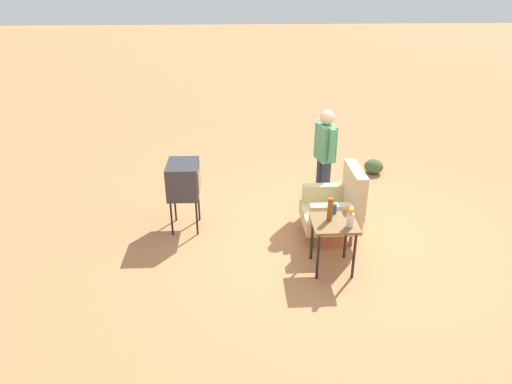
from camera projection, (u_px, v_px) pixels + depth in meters
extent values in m
plane|color=#C17A4C|center=(337.00, 236.00, 6.77)|extent=(60.00, 60.00, 0.00)
cylinder|color=brown|center=(307.00, 221.00, 6.94)|extent=(0.05, 0.05, 0.22)
cylinder|color=brown|center=(313.00, 240.00, 6.46)|extent=(0.05, 0.05, 0.22)
cylinder|color=brown|center=(342.00, 221.00, 6.97)|extent=(0.05, 0.05, 0.22)
cylinder|color=brown|center=(351.00, 239.00, 6.49)|extent=(0.05, 0.05, 0.22)
cube|color=#CCB784|center=(329.00, 217.00, 6.63)|extent=(0.76, 0.76, 0.20)
cube|color=#CCB784|center=(354.00, 190.00, 6.46)|extent=(0.76, 0.16, 0.64)
cube|color=#CCB784|center=(326.00, 193.00, 6.82)|extent=(0.14, 0.68, 0.26)
cube|color=#CCB784|center=(335.00, 213.00, 6.24)|extent=(0.14, 0.68, 0.26)
cylinder|color=black|center=(312.00, 238.00, 6.11)|extent=(0.04, 0.04, 0.65)
cylinder|color=black|center=(318.00, 257.00, 5.70)|extent=(0.04, 0.04, 0.65)
cylinder|color=black|center=(346.00, 237.00, 6.13)|extent=(0.04, 0.04, 0.65)
cylinder|color=black|center=(354.00, 255.00, 5.72)|extent=(0.04, 0.04, 0.65)
cube|color=brown|center=(334.00, 223.00, 5.77)|extent=(0.56, 0.56, 0.03)
cylinder|color=black|center=(197.00, 218.00, 6.70)|extent=(0.03, 0.03, 0.55)
cylinder|color=black|center=(199.00, 204.00, 7.10)|extent=(0.03, 0.03, 0.55)
cylinder|color=black|center=(172.00, 218.00, 6.69)|extent=(0.03, 0.03, 0.55)
cylinder|color=black|center=(175.00, 204.00, 7.09)|extent=(0.03, 0.03, 0.55)
cube|color=#333338|center=(183.00, 179.00, 6.67)|extent=(0.60, 0.44, 0.48)
cube|color=#383D3F|center=(199.00, 179.00, 6.68)|extent=(0.42, 0.01, 0.34)
cylinder|color=#2D3347|center=(320.00, 182.00, 7.44)|extent=(0.14, 0.14, 0.86)
cylinder|color=#2D3347|center=(325.00, 188.00, 7.27)|extent=(0.14, 0.14, 0.86)
cube|color=#4C9366|center=(325.00, 142.00, 7.05)|extent=(0.40, 0.29, 0.56)
cylinder|color=#4C9366|center=(319.00, 136.00, 7.25)|extent=(0.09, 0.09, 0.50)
cylinder|color=#4C9366|center=(332.00, 146.00, 6.83)|extent=(0.09, 0.09, 0.50)
sphere|color=#DBAD84|center=(327.00, 117.00, 6.89)|extent=(0.22, 0.22, 0.22)
cylinder|color=brown|center=(330.00, 209.00, 5.75)|extent=(0.07, 0.07, 0.30)
cylinder|color=blue|center=(334.00, 209.00, 5.95)|extent=(0.07, 0.07, 0.12)
cylinder|color=silver|center=(350.00, 220.00, 5.62)|extent=(0.09, 0.09, 0.18)
sphere|color=yellow|center=(351.00, 210.00, 5.56)|extent=(0.07, 0.07, 0.07)
sphere|color=#E04C66|center=(351.00, 208.00, 5.60)|extent=(0.07, 0.07, 0.07)
sphere|color=orange|center=(351.00, 211.00, 5.53)|extent=(0.07, 0.07, 0.07)
ellipsoid|color=#475B33|center=(374.00, 166.00, 8.83)|extent=(0.35, 0.35, 0.27)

